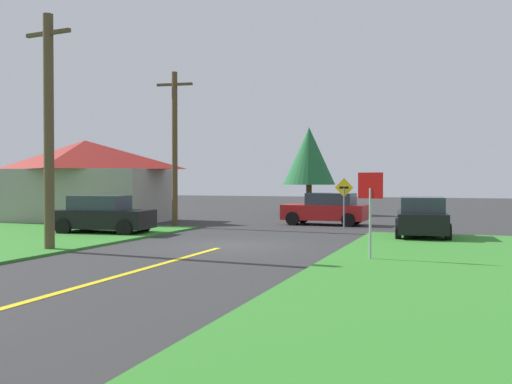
{
  "coord_description": "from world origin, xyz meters",
  "views": [
    {
      "loc": [
        7.59,
        -18.76,
        2.27
      ],
      "look_at": [
        -0.37,
        3.84,
        1.78
      ],
      "focal_mm": 40.73,
      "sensor_mm": 36.0,
      "label": 1
    }
  ],
  "objects_px": {
    "stop_sign": "(370,199)",
    "car_approaching_junction": "(326,209)",
    "oak_tree_left": "(309,156)",
    "barn": "(85,181)",
    "car_on_crossroad": "(422,218)",
    "utility_pole_mid": "(175,147)",
    "utility_pole_near": "(49,130)",
    "parked_car_near_building": "(103,215)",
    "direction_sign": "(344,197)"
  },
  "relations": [
    {
      "from": "utility_pole_near",
      "to": "barn",
      "type": "xyz_separation_m",
      "value": [
        -7.02,
        11.61,
        -1.65
      ]
    },
    {
      "from": "car_approaching_junction",
      "to": "utility_pole_near",
      "type": "xyz_separation_m",
      "value": [
        -5.99,
        -13.68,
        3.07
      ]
    },
    {
      "from": "car_on_crossroad",
      "to": "barn",
      "type": "relative_size",
      "value": 0.46
    },
    {
      "from": "utility_pole_near",
      "to": "direction_sign",
      "type": "xyz_separation_m",
      "value": [
        7.23,
        11.92,
        -2.4
      ]
    },
    {
      "from": "oak_tree_left",
      "to": "car_approaching_junction",
      "type": "bearing_deg",
      "value": -70.27
    },
    {
      "from": "car_approaching_junction",
      "to": "utility_pole_near",
      "type": "distance_m",
      "value": 15.25
    },
    {
      "from": "car_approaching_junction",
      "to": "oak_tree_left",
      "type": "relative_size",
      "value": 0.73
    },
    {
      "from": "car_on_crossroad",
      "to": "direction_sign",
      "type": "distance_m",
      "value": 5.26
    },
    {
      "from": "car_on_crossroad",
      "to": "oak_tree_left",
      "type": "relative_size",
      "value": 0.7
    },
    {
      "from": "stop_sign",
      "to": "parked_car_near_building",
      "type": "relative_size",
      "value": 0.59
    },
    {
      "from": "utility_pole_mid",
      "to": "oak_tree_left",
      "type": "relative_size",
      "value": 1.29
    },
    {
      "from": "stop_sign",
      "to": "parked_car_near_building",
      "type": "bearing_deg",
      "value": -7.57
    },
    {
      "from": "stop_sign",
      "to": "utility_pole_near",
      "type": "bearing_deg",
      "value": 19.25
    },
    {
      "from": "car_approaching_junction",
      "to": "oak_tree_left",
      "type": "height_order",
      "value": "oak_tree_left"
    },
    {
      "from": "stop_sign",
      "to": "car_approaching_junction",
      "type": "relative_size",
      "value": 0.59
    },
    {
      "from": "car_on_crossroad",
      "to": "parked_car_near_building",
      "type": "height_order",
      "value": "same"
    },
    {
      "from": "utility_pole_mid",
      "to": "direction_sign",
      "type": "height_order",
      "value": "utility_pole_mid"
    },
    {
      "from": "stop_sign",
      "to": "parked_car_near_building",
      "type": "xyz_separation_m",
      "value": [
        -11.83,
        4.55,
        -0.94
      ]
    },
    {
      "from": "stop_sign",
      "to": "oak_tree_left",
      "type": "distance_m",
      "value": 22.54
    },
    {
      "from": "car_on_crossroad",
      "to": "barn",
      "type": "height_order",
      "value": "barn"
    },
    {
      "from": "utility_pole_mid",
      "to": "direction_sign",
      "type": "xyz_separation_m",
      "value": [
        7.84,
        2.09,
        -2.41
      ]
    },
    {
      "from": "utility_pole_near",
      "to": "direction_sign",
      "type": "bearing_deg",
      "value": 58.77
    },
    {
      "from": "utility_pole_near",
      "to": "oak_tree_left",
      "type": "xyz_separation_m",
      "value": [
        2.9,
        22.29,
        -0.0
      ]
    },
    {
      "from": "utility_pole_near",
      "to": "utility_pole_mid",
      "type": "bearing_deg",
      "value": 93.55
    },
    {
      "from": "car_approaching_junction",
      "to": "utility_pole_mid",
      "type": "xyz_separation_m",
      "value": [
        -6.6,
        -3.85,
        3.08
      ]
    },
    {
      "from": "utility_pole_mid",
      "to": "car_on_crossroad",
      "type": "bearing_deg",
      "value": -7.52
    },
    {
      "from": "car_on_crossroad",
      "to": "car_approaching_junction",
      "type": "height_order",
      "value": "same"
    },
    {
      "from": "car_approaching_junction",
      "to": "direction_sign",
      "type": "relative_size",
      "value": 1.78
    },
    {
      "from": "utility_pole_mid",
      "to": "oak_tree_left",
      "type": "height_order",
      "value": "utility_pole_mid"
    },
    {
      "from": "parked_car_near_building",
      "to": "oak_tree_left",
      "type": "height_order",
      "value": "oak_tree_left"
    },
    {
      "from": "oak_tree_left",
      "to": "barn",
      "type": "distance_m",
      "value": 14.67
    },
    {
      "from": "stop_sign",
      "to": "car_on_crossroad",
      "type": "height_order",
      "value": "stop_sign"
    },
    {
      "from": "utility_pole_mid",
      "to": "barn",
      "type": "bearing_deg",
      "value": 164.47
    },
    {
      "from": "car_approaching_junction",
      "to": "utility_pole_mid",
      "type": "height_order",
      "value": "utility_pole_mid"
    },
    {
      "from": "stop_sign",
      "to": "car_approaching_junction",
      "type": "bearing_deg",
      "value": -58.78
    },
    {
      "from": "oak_tree_left",
      "to": "car_on_crossroad",
      "type": "bearing_deg",
      "value": -59.99
    },
    {
      "from": "utility_pole_near",
      "to": "direction_sign",
      "type": "height_order",
      "value": "utility_pole_near"
    },
    {
      "from": "stop_sign",
      "to": "car_on_crossroad",
      "type": "distance_m",
      "value": 7.41
    },
    {
      "from": "stop_sign",
      "to": "barn",
      "type": "xyz_separation_m",
      "value": [
        -17.06,
        10.59,
        0.49
      ]
    },
    {
      "from": "stop_sign",
      "to": "utility_pole_mid",
      "type": "bearing_deg",
      "value": -26.13
    },
    {
      "from": "oak_tree_left",
      "to": "barn",
      "type": "height_order",
      "value": "oak_tree_left"
    },
    {
      "from": "parked_car_near_building",
      "to": "barn",
      "type": "height_order",
      "value": "barn"
    },
    {
      "from": "barn",
      "to": "utility_pole_near",
      "type": "bearing_deg",
      "value": -58.85
    },
    {
      "from": "car_approaching_junction",
      "to": "oak_tree_left",
      "type": "bearing_deg",
      "value": -68.52
    },
    {
      "from": "parked_car_near_building",
      "to": "utility_pole_mid",
      "type": "xyz_separation_m",
      "value": [
        1.18,
        4.26,
        3.08
      ]
    },
    {
      "from": "direction_sign",
      "to": "stop_sign",
      "type": "bearing_deg",
      "value": -75.55
    },
    {
      "from": "stop_sign",
      "to": "utility_pole_mid",
      "type": "height_order",
      "value": "utility_pole_mid"
    },
    {
      "from": "parked_car_near_building",
      "to": "utility_pole_near",
      "type": "relative_size",
      "value": 0.55
    },
    {
      "from": "parked_car_near_building",
      "to": "car_on_crossroad",
      "type": "bearing_deg",
      "value": 6.09
    },
    {
      "from": "car_approaching_junction",
      "to": "direction_sign",
      "type": "height_order",
      "value": "direction_sign"
    }
  ]
}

